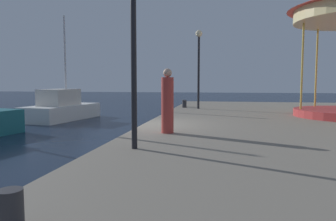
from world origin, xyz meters
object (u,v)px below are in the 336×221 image
lamp_post_mid_promenade (133,6)px  lamp_post_far_end (199,55)px  bollard_north (184,103)px  bollard_center (10,210)px  sailboat_white (62,108)px  bollard_south (184,104)px  person_near_carousel (167,103)px

lamp_post_mid_promenade → lamp_post_far_end: (0.54, 10.61, -0.11)m
lamp_post_mid_promenade → bollard_north: bearing=91.8°
lamp_post_mid_promenade → bollard_north: 12.21m
lamp_post_mid_promenade → bollard_center: (-0.12, -3.85, -2.76)m
sailboat_white → lamp_post_far_end: sailboat_white is taller
lamp_post_far_end → bollard_center: bearing=-92.6°
lamp_post_mid_promenade → lamp_post_far_end: size_ratio=1.05×
lamp_post_mid_promenade → bollard_center: bearing=-91.8°
lamp_post_mid_promenade → bollard_south: size_ratio=10.85×
bollard_south → person_near_carousel: (0.62, -9.02, 0.64)m
lamp_post_mid_promenade → person_near_carousel: size_ratio=2.43×
lamp_post_far_end → bollard_south: (-0.83, 0.61, -2.65)m
bollard_north → bollard_center: (0.26, -15.74, 0.00)m
bollard_center → person_near_carousel: person_near_carousel is taller
person_near_carousel → sailboat_white: bearing=132.0°
lamp_post_mid_promenade → lamp_post_far_end: bearing=87.1°
lamp_post_far_end → bollard_north: 3.08m
sailboat_white → bollard_north: sailboat_white is taller
sailboat_white → bollard_south: size_ratio=15.37×
lamp_post_far_end → person_near_carousel: lamp_post_far_end is taller
lamp_post_mid_promenade → bollard_south: lamp_post_mid_promenade is taller
bollard_north → person_near_carousel: (0.71, -9.70, 0.64)m
sailboat_white → bollard_north: bearing=7.3°
bollard_south → person_near_carousel: size_ratio=0.22×
lamp_post_far_end → bollard_south: lamp_post_far_end is taller
bollard_north → bollard_south: 0.68m
bollard_north → sailboat_white: bearing=-172.7°
bollard_north → person_near_carousel: size_ratio=0.22×
bollard_south → person_near_carousel: person_near_carousel is taller
bollard_south → lamp_post_far_end: bearing=-36.4°
bollard_center → lamp_post_mid_promenade: bearing=88.2°
bollard_south → bollard_center: 15.07m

